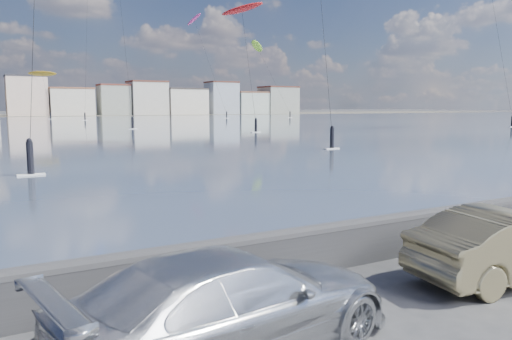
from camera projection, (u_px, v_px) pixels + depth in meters
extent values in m
plane|color=#333335|center=(323.00, 338.00, 7.99)|extent=(700.00, 700.00, 0.00)
cube|color=#374663|center=(8.00, 127.00, 87.23)|extent=(500.00, 177.00, 0.00)
cube|color=#28282B|center=(244.00, 264.00, 10.27)|extent=(400.00, 0.35, 0.90)
cylinder|color=#28282B|center=(244.00, 243.00, 10.21)|extent=(400.00, 0.36, 0.36)
cube|color=beige|center=(27.00, 97.00, 173.52)|extent=(13.00, 10.00, 13.50)
cube|color=#2D2D33|center=(25.00, 76.00, 172.61)|extent=(13.26, 10.20, 0.60)
cube|color=beige|center=(71.00, 102.00, 180.78)|extent=(15.00, 12.00, 9.50)
cube|color=brown|center=(70.00, 88.00, 180.13)|extent=(15.30, 12.24, 0.60)
cube|color=gray|center=(114.00, 101.00, 188.17)|extent=(11.00, 9.00, 11.00)
cube|color=brown|center=(113.00, 85.00, 187.42)|extent=(11.22, 9.18, 0.60)
cube|color=beige|center=(147.00, 99.00, 194.35)|extent=(14.00, 11.00, 12.50)
cube|color=#562D23|center=(147.00, 82.00, 193.51)|extent=(14.28, 11.22, 0.60)
cube|color=silver|center=(185.00, 102.00, 202.00)|extent=(16.00, 12.00, 10.00)
cube|color=#383330|center=(185.00, 89.00, 201.32)|extent=(16.32, 12.24, 0.60)
cube|color=#9EA8B7|center=(222.00, 99.00, 209.78)|extent=(12.00, 10.00, 13.00)
cube|color=#562D23|center=(222.00, 82.00, 208.91)|extent=(12.24, 10.20, 0.60)
cube|color=#B7C6BC|center=(250.00, 104.00, 216.56)|extent=(14.00, 11.00, 9.00)
cube|color=brown|center=(250.00, 92.00, 215.94)|extent=(14.28, 11.22, 0.60)
cube|color=gray|center=(278.00, 101.00, 223.41)|extent=(15.00, 12.00, 11.50)
cube|color=#562D23|center=(278.00, 87.00, 222.63)|extent=(15.30, 12.24, 0.60)
imported|color=silver|center=(231.00, 303.00, 7.38)|extent=(5.78, 3.15, 1.59)
ellipsoid|color=#E5338C|center=(194.00, 19.00, 151.59)|extent=(3.34, 7.98, 3.98)
cube|color=white|center=(227.00, 118.00, 144.51)|extent=(1.40, 0.42, 0.08)
cylinder|color=black|center=(227.00, 115.00, 144.40)|extent=(0.36, 0.36, 1.70)
sphere|color=black|center=(227.00, 112.00, 144.28)|extent=(0.28, 0.28, 0.28)
cylinder|color=black|center=(210.00, 65.00, 147.97)|extent=(3.74, 14.68, 28.40)
cube|color=white|center=(85.00, 120.00, 123.48)|extent=(1.40, 0.42, 0.08)
cylinder|color=black|center=(85.00, 117.00, 123.36)|extent=(0.36, 0.36, 1.70)
sphere|color=black|center=(85.00, 113.00, 123.24)|extent=(0.28, 0.28, 0.28)
cylinder|color=black|center=(86.00, 44.00, 125.97)|extent=(3.98, 9.28, 35.67)
cube|color=white|center=(31.00, 175.00, 26.46)|extent=(1.40, 0.42, 0.08)
cylinder|color=black|center=(30.00, 158.00, 26.35)|extent=(0.36, 0.36, 1.70)
sphere|color=black|center=(29.00, 141.00, 26.23)|extent=(0.28, 0.28, 0.28)
ellipsoid|color=#8CD826|center=(257.00, 46.00, 156.58)|extent=(8.63, 9.12, 3.47)
cube|color=white|center=(290.00, 118.00, 148.80)|extent=(1.40, 0.42, 0.08)
cylinder|color=black|center=(290.00, 115.00, 148.69)|extent=(0.36, 0.36, 1.70)
sphere|color=black|center=(290.00, 112.00, 148.57)|extent=(0.28, 0.28, 0.28)
cylinder|color=black|center=(273.00, 79.00, 152.61)|extent=(3.45, 14.20, 20.89)
cube|color=white|center=(133.00, 129.00, 78.12)|extent=(1.40, 0.42, 0.08)
cylinder|color=black|center=(133.00, 123.00, 78.00)|extent=(0.36, 0.36, 1.70)
sphere|color=black|center=(132.00, 117.00, 77.88)|extent=(0.28, 0.28, 0.28)
cylinder|color=black|center=(123.00, 29.00, 78.82)|extent=(0.34, 6.51, 28.91)
ellipsoid|color=red|center=(242.00, 9.00, 78.00)|extent=(5.26, 8.76, 1.82)
cube|color=white|center=(256.00, 132.00, 68.66)|extent=(1.40, 0.42, 0.08)
cylinder|color=black|center=(256.00, 126.00, 68.54)|extent=(0.36, 0.36, 1.70)
sphere|color=black|center=(256.00, 119.00, 68.43)|extent=(0.28, 0.28, 0.28)
cylinder|color=black|center=(248.00, 62.00, 73.25)|extent=(3.86, 11.45, 17.39)
cube|color=white|center=(512.00, 127.00, 86.24)|extent=(1.40, 0.42, 0.08)
cylinder|color=black|center=(512.00, 121.00, 86.13)|extent=(0.36, 0.36, 1.70)
sphere|color=black|center=(512.00, 116.00, 86.01)|extent=(0.28, 0.28, 0.28)
cylinder|color=black|center=(497.00, 26.00, 87.03)|extent=(0.96, 7.51, 32.16)
cube|color=white|center=(332.00, 148.00, 42.54)|extent=(1.40, 0.42, 0.08)
cylinder|color=black|center=(332.00, 138.00, 42.42)|extent=(0.36, 0.36, 1.70)
sphere|color=black|center=(332.00, 127.00, 42.30)|extent=(0.28, 0.28, 0.28)
cylinder|color=black|center=(321.00, 4.00, 44.18)|extent=(2.05, 6.44, 22.66)
ellipsoid|color=#BF8C19|center=(42.00, 74.00, 142.57)|extent=(8.75, 8.91, 2.09)
cube|color=white|center=(51.00, 119.00, 133.93)|extent=(1.40, 0.42, 0.08)
cylinder|color=black|center=(51.00, 116.00, 133.81)|extent=(0.36, 0.36, 1.70)
sphere|color=black|center=(51.00, 112.00, 133.70)|extent=(0.28, 0.28, 0.28)
cylinder|color=black|center=(46.00, 93.00, 138.17)|extent=(0.30, 12.03, 11.45)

